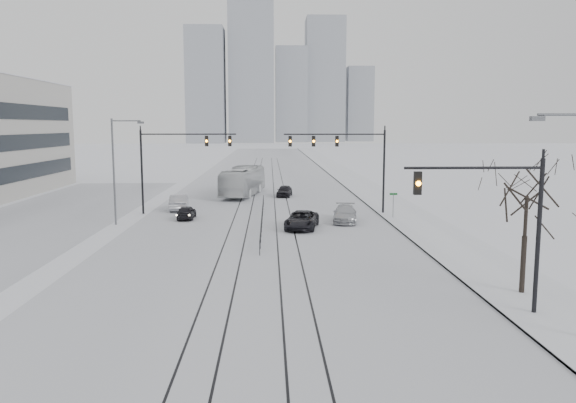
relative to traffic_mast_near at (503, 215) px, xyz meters
The scene contains 20 objects.
ground 13.16m from the traffic_mast_near, 150.93° to the right, with size 500.00×500.00×0.00m, color white.
road 55.26m from the traffic_mast_near, 101.30° to the left, with size 22.00×260.00×0.02m, color silver.
sidewalk_east 54.26m from the traffic_mast_near, 87.13° to the left, with size 5.00×260.00×0.16m, color white.
curb 54.19m from the traffic_mast_near, 89.72° to the left, with size 0.10×260.00×0.12m, color gray.
parking_strip 42.54m from the traffic_mast_near, 136.71° to the left, with size 14.00×60.00×0.03m, color silver.
tram_rails 35.96m from the traffic_mast_near, 107.60° to the left, with size 5.30×180.00×0.01m.
skyline 268.96m from the traffic_mast_near, 91.23° to the left, with size 96.00×48.00×72.00m.
traffic_mast_near is the anchor object (origin of this frame).
traffic_mast_ne 29.14m from the traffic_mast_near, 95.19° to the left, with size 9.60×0.37×8.00m.
traffic_mast_nw 35.69m from the traffic_mast_near, 122.77° to the left, with size 9.10×0.37×8.00m.
street_light_west 33.24m from the traffic_mast_near, 133.76° to the left, with size 2.73×0.25×9.00m.
bare_tree 3.85m from the traffic_mast_near, 51.24° to the left, with size 4.40×4.40×6.10m.
median_fence 26.62m from the traffic_mast_near, 114.20° to the left, with size 0.06×24.00×1.00m.
street_sign 26.19m from the traffic_mast_near, 87.77° to the left, with size 0.70×0.06×2.40m.
sedan_sb_inner 32.23m from the traffic_mast_near, 123.50° to the left, with size 1.46×3.62×1.23m, color black.
sedan_sb_outer 37.65m from the traffic_mast_near, 120.82° to the left, with size 1.65×4.73×1.56m, color #AFB0B7.
sedan_nb_front 23.14m from the traffic_mast_near, 109.19° to the left, with size 2.37×5.15×1.43m, color black.
sedan_nb_right 25.17m from the traffic_mast_near, 98.17° to the left, with size 2.00×4.93×1.43m, color #B3B5BB.
sedan_nb_far 43.67m from the traffic_mast_near, 101.08° to the left, with size 1.58×3.93×1.34m, color black.
box_truck 45.81m from the traffic_mast_near, 106.94° to the left, with size 2.90×12.38×3.45m, color silver.
Camera 1 is at (0.65, -17.70, 8.39)m, focal length 35.00 mm.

